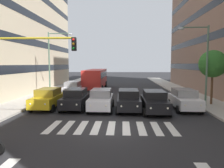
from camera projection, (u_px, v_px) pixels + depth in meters
name	position (u px, v px, depth m)	size (l,w,h in m)	color
ground_plane	(111.00, 128.00, 12.76)	(180.00, 180.00, 0.00)	#262628
building_right_block_0	(9.00, 1.00, 30.98)	(10.73, 25.49, 26.12)	beige
crosswalk_markings	(111.00, 127.00, 12.76)	(7.65, 2.80, 0.01)	silver
car_0	(184.00, 99.00, 17.73)	(2.02, 4.44, 1.72)	silver
car_1	(154.00, 101.00, 16.72)	(2.02, 4.44, 1.72)	black
car_2	(128.00, 100.00, 17.39)	(2.02, 4.44, 1.72)	black
car_3	(101.00, 99.00, 17.63)	(2.02, 4.44, 1.72)	silver
car_4	(76.00, 99.00, 18.03)	(2.02, 4.44, 1.72)	black
car_5	(48.00, 98.00, 18.21)	(2.02, 4.44, 1.72)	gold
car_row2_0	(73.00, 88.00, 25.71)	(2.02, 4.44, 1.72)	silver
bus_behind_traffic	(96.00, 77.00, 31.89)	(2.78, 10.50, 3.00)	red
traffic_light_gantry	(18.00, 65.00, 12.36)	(5.04, 0.36, 5.50)	#AD991E
street_lamp_left	(202.00, 58.00, 18.20)	(2.64, 0.28, 6.94)	#4C6B56
street_lamp_right	(53.00, 57.00, 24.81)	(2.90, 0.28, 7.36)	#4C6B56
street_tree_1	(213.00, 64.00, 19.15)	(2.48, 2.48, 4.93)	#513823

